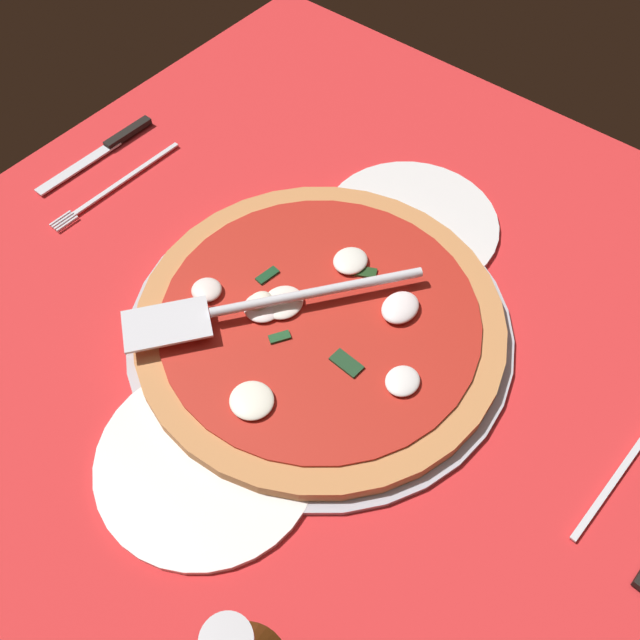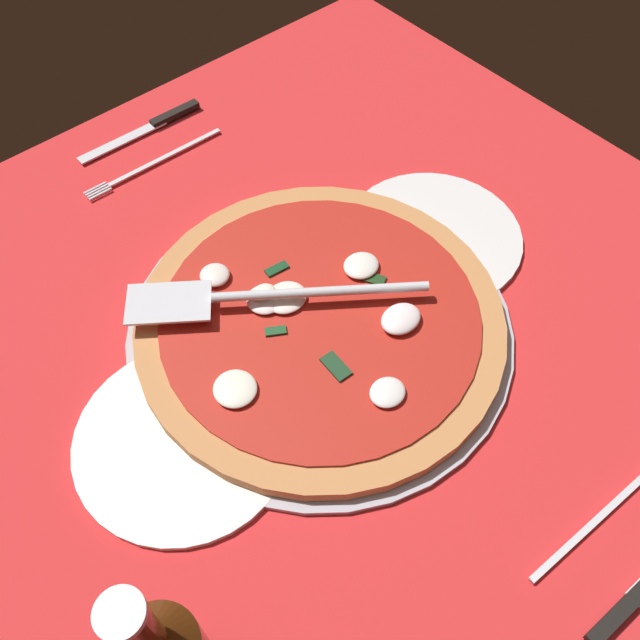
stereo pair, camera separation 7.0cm
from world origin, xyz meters
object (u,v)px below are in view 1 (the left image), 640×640
dinner_plate_left (207,460)px  pizza_server (262,304)px  dinner_plate_right (411,224)px  pizza (320,321)px  place_setting_far (112,168)px

dinner_plate_left → pizza_server: size_ratio=0.79×
dinner_plate_right → pizza: bearing=-176.5°
dinner_plate_left → dinner_plate_right: size_ratio=1.01×
pizza → place_setting_far: 35.64cm
dinner_plate_left → dinner_plate_right: (35.97, 2.41, 0.00)cm
pizza → pizza_server: pizza_server is taller
dinner_plate_left → pizza_server: (14.43, 5.85, 3.94)cm
dinner_plate_right → pizza_server: size_ratio=0.78×
dinner_plate_left → dinner_plate_right: bearing=3.8°
pizza → dinner_plate_right: bearing=3.5°
dinner_plate_left → place_setting_far: size_ratio=0.96×
dinner_plate_left → place_setting_far: bearing=61.0°
dinner_plate_left → pizza_server: bearing=22.1°
pizza → pizza_server: (-3.42, 4.55, 2.54)cm
dinner_plate_left → dinner_plate_right: same height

